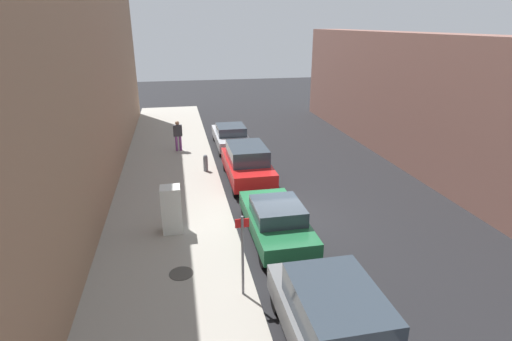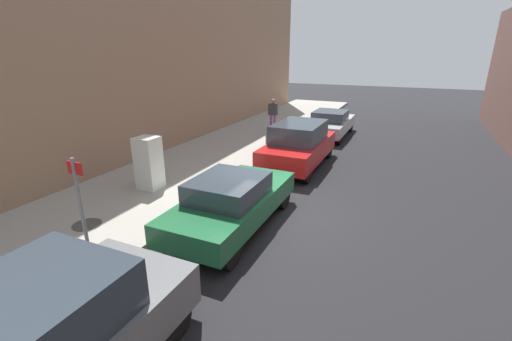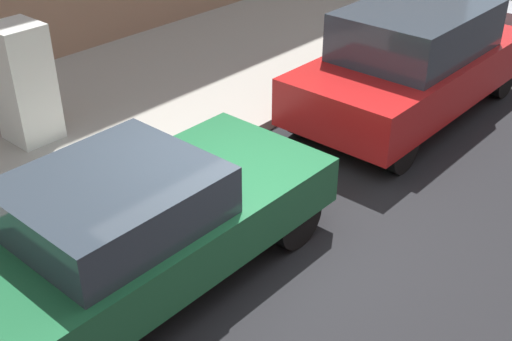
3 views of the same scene
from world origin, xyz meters
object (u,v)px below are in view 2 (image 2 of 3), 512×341
object	(u,v)px
discarded_refrigerator	(149,163)
pedestrian_walking_far	(273,112)
fire_hydrant	(268,140)
parked_suv_red	(299,144)
parked_sedan_green	(232,201)
street_sign_post	(81,209)
parked_sedan_silver	(330,123)

from	to	relation	value
discarded_refrigerator	pedestrian_walking_far	world-z (taller)	pedestrian_walking_far
fire_hydrant	pedestrian_walking_far	size ratio (longest dim) A/B	0.48
pedestrian_walking_far	parked_suv_red	xyz separation A→B (m)	(3.05, -4.97, -0.27)
parked_suv_red	discarded_refrigerator	bearing A→B (deg)	-127.54
pedestrian_walking_far	parked_suv_red	world-z (taller)	pedestrian_walking_far
pedestrian_walking_far	parked_sedan_green	xyz separation A→B (m)	(3.05, -10.43, -0.42)
street_sign_post	parked_sedan_silver	distance (m)	13.99
discarded_refrigerator	fire_hydrant	bearing A→B (deg)	74.39
fire_hydrant	parked_sedan_green	distance (m)	7.03
pedestrian_walking_far	street_sign_post	bearing A→B (deg)	148.81
parked_suv_red	parked_sedan_silver	xyz separation A→B (m)	(-0.00, 5.51, -0.17)
discarded_refrigerator	fire_hydrant	size ratio (longest dim) A/B	2.00
street_sign_post	fire_hydrant	bearing A→B (deg)	91.10
discarded_refrigerator	pedestrian_walking_far	size ratio (longest dim) A/B	0.97
parked_suv_red	street_sign_post	bearing A→B (deg)	-101.08
pedestrian_walking_far	parked_sedan_green	distance (m)	10.87
parked_sedan_silver	discarded_refrigerator	bearing A→B (deg)	-109.04
discarded_refrigerator	parked_suv_red	world-z (taller)	discarded_refrigerator
discarded_refrigerator	street_sign_post	xyz separation A→B (m)	(1.81, -3.88, 0.48)
street_sign_post	fire_hydrant	world-z (taller)	street_sign_post
parked_suv_red	parked_sedan_silver	distance (m)	5.51
discarded_refrigerator	street_sign_post	distance (m)	4.31
discarded_refrigerator	parked_sedan_green	bearing A→B (deg)	-15.71
parked_sedan_silver	pedestrian_walking_far	bearing A→B (deg)	-170.04
discarded_refrigerator	parked_sedan_silver	xyz separation A→B (m)	(3.45, 10.00, -0.28)
fire_hydrant	parked_suv_red	world-z (taller)	parked_suv_red
parked_suv_red	parked_sedan_silver	size ratio (longest dim) A/B	1.01
parked_suv_red	fire_hydrant	bearing A→B (deg)	144.00
fire_hydrant	parked_sedan_green	world-z (taller)	parked_sedan_green
parked_sedan_green	fire_hydrant	bearing A→B (deg)	105.06
fire_hydrant	parked_sedan_silver	xyz separation A→B (m)	(1.83, 4.18, 0.12)
discarded_refrigerator	street_sign_post	world-z (taller)	street_sign_post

